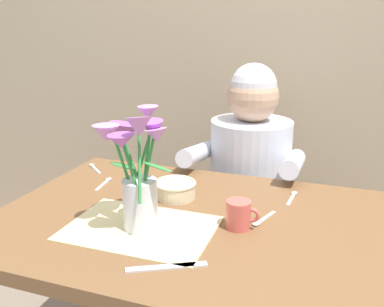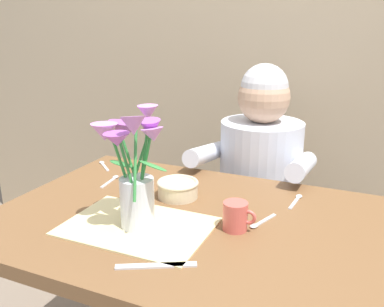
{
  "view_description": "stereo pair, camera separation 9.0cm",
  "coord_description": "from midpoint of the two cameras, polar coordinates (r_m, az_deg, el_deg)",
  "views": [
    {
      "loc": [
        0.34,
        -1.02,
        1.28
      ],
      "look_at": [
        -0.04,
        0.05,
        0.92
      ],
      "focal_mm": 38.33,
      "sensor_mm": 36.0,
      "label": 1
    },
    {
      "loc": [
        0.42,
        -0.99,
        1.28
      ],
      "look_at": [
        -0.04,
        0.05,
        0.92
      ],
      "focal_mm": 38.33,
      "sensor_mm": 36.0,
      "label": 2
    }
  ],
  "objects": [
    {
      "name": "flower_vase",
      "position": [
        1.1,
        -10.14,
        -1.9
      ],
      "size": [
        0.23,
        0.24,
        0.33
      ],
      "color": "silver",
      "rests_on": "dining_table"
    },
    {
      "name": "dining_table",
      "position": [
        1.25,
        -1.17,
        -13.11
      ],
      "size": [
        1.2,
        0.8,
        0.74
      ],
      "color": "brown",
      "rests_on": "ground_plane"
    },
    {
      "name": "wood_panel_backdrop",
      "position": [
        2.09,
        9.24,
        16.47
      ],
      "size": [
        4.0,
        0.1,
        2.5
      ],
      "primitive_type": "cube",
      "color": "tan",
      "rests_on": "ground_plane"
    },
    {
      "name": "seated_person",
      "position": [
        1.81,
        6.43,
        -5.97
      ],
      "size": [
        0.45,
        0.47,
        1.14
      ],
      "rotation": [
        0.0,
        0.0,
        -0.06
      ],
      "color": "#4C4C56",
      "rests_on": "ground_plane"
    },
    {
      "name": "spoon_1",
      "position": [
        1.37,
        12.02,
        -5.83
      ],
      "size": [
        0.03,
        0.12,
        0.01
      ],
      "color": "silver",
      "rests_on": "dining_table"
    },
    {
      "name": "striped_placemat",
      "position": [
        1.16,
        -9.45,
        -10.26
      ],
      "size": [
        0.4,
        0.28,
        0.0
      ],
      "primitive_type": "cube",
      "color": "beige",
      "rests_on": "dining_table"
    },
    {
      "name": "ceramic_bowl",
      "position": [
        1.33,
        -4.28,
        -4.95
      ],
      "size": [
        0.14,
        0.14,
        0.06
      ],
      "color": "beige",
      "rests_on": "dining_table"
    },
    {
      "name": "spoon_0",
      "position": [
        1.67,
        -15.06,
        -1.83
      ],
      "size": [
        0.1,
        0.09,
        0.01
      ],
      "color": "silver",
      "rests_on": "dining_table"
    },
    {
      "name": "dinner_knife",
      "position": [
        0.99,
        -6.28,
        -15.49
      ],
      "size": [
        0.18,
        0.1,
        0.0
      ],
      "primitive_type": "cube",
      "rotation": [
        0.0,
        0.0,
        0.48
      ],
      "color": "silver",
      "rests_on": "dining_table"
    },
    {
      "name": "coffee_cup",
      "position": [
        1.14,
        4.27,
        -8.5
      ],
      "size": [
        0.09,
        0.07,
        0.08
      ],
      "color": "#CC564C",
      "rests_on": "dining_table"
    },
    {
      "name": "spoon_4",
      "position": [
        1.5,
        -13.62,
        -3.9
      ],
      "size": [
        0.03,
        0.12,
        0.01
      ],
      "color": "silver",
      "rests_on": "dining_table"
    },
    {
      "name": "spoon_3",
      "position": [
        1.19,
        7.41,
        -9.29
      ],
      "size": [
        0.05,
        0.12,
        0.01
      ],
      "color": "silver",
      "rests_on": "dining_table"
    }
  ]
}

